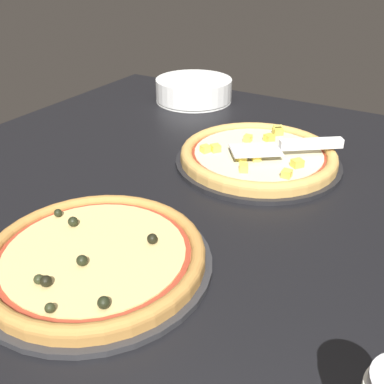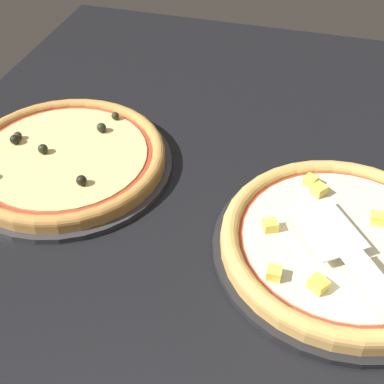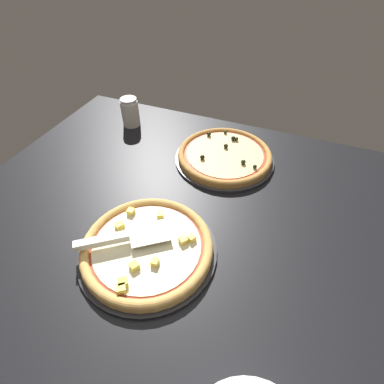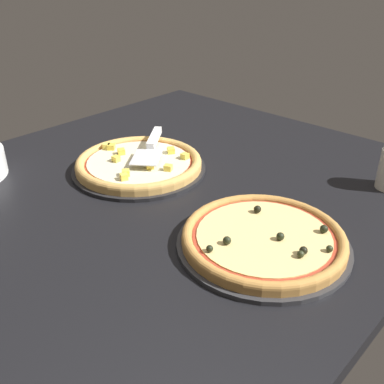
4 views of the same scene
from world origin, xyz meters
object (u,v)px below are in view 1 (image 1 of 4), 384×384
serving_spatula (298,145)px  plate_stack (194,90)px  pizza_back (95,255)px  pizza_front (258,155)px

serving_spatula → plate_stack: size_ratio=0.96×
plate_stack → pizza_back: bearing=110.0°
pizza_front → pizza_back: (7.03, 47.13, -0.07)cm
pizza_back → plate_stack: (28.90, -79.55, 1.24)cm
pizza_front → plate_stack: 48.42cm
pizza_front → plate_stack: bearing=-42.1°
pizza_back → plate_stack: 84.65cm
pizza_back → plate_stack: size_ratio=1.44×
pizza_back → plate_stack: bearing=-70.0°
pizza_front → pizza_back: same height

